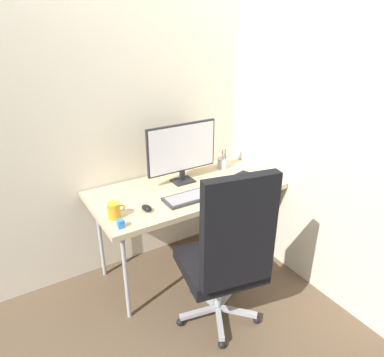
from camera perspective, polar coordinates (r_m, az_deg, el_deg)
name	(u,v)px	position (r m, az deg, el deg)	size (l,w,h in m)	color
ground_plane	(187,266)	(3.03, -0.89, -13.93)	(8.00, 8.00, 0.00)	brown
wall_back	(160,88)	(2.75, -5.22, 14.26)	(3.08, 0.04, 2.80)	beige
wall_side_right	(291,92)	(2.69, 15.61, 13.27)	(0.04, 2.37, 2.80)	beige
desk	(186,192)	(2.66, -0.98, -2.26)	(1.40, 0.69, 0.73)	#D1B78C
office_chair	(228,253)	(2.18, 5.79, -11.89)	(0.58, 0.60, 1.15)	black
monitor	(182,150)	(2.65, -1.63, 4.68)	(0.57, 0.13, 0.46)	black
keyboard	(192,197)	(2.49, 0.01, -2.96)	(0.41, 0.17, 0.02)	#333338
mouse	(147,208)	(2.34, -7.32, -4.75)	(0.05, 0.09, 0.04)	black
pen_holder	(223,163)	(2.99, 5.02, 2.55)	(0.10, 0.10, 0.17)	#B2B5BA
notebook	(246,177)	(2.81, 8.76, 0.18)	(0.16, 0.17, 0.03)	black
coffee_mug	(114,211)	(2.28, -12.44, -5.08)	(0.11, 0.08, 0.10)	orange
desk_clamp_accessory	(121,224)	(2.19, -11.43, -7.17)	(0.04, 0.04, 0.05)	#337FD8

